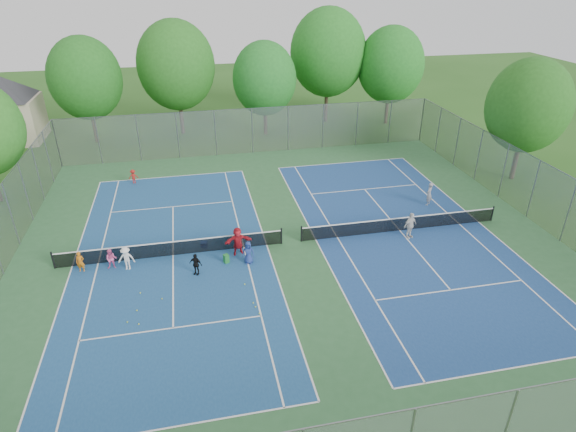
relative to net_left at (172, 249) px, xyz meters
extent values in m
plane|color=#27561B|center=(7.00, 0.00, -0.46)|extent=(120.00, 120.00, 0.00)
cube|color=#2C5E34|center=(7.00, 0.00, -0.45)|extent=(32.00, 32.00, 0.01)
cube|color=navy|center=(0.00, 0.00, -0.44)|extent=(10.97, 23.77, 0.01)
cube|color=navy|center=(14.00, 0.00, -0.44)|extent=(10.97, 23.77, 0.01)
cube|color=black|center=(0.00, 0.00, 0.00)|extent=(12.87, 0.10, 0.91)
cube|color=black|center=(14.00, 0.00, 0.00)|extent=(12.87, 0.10, 0.91)
cube|color=gray|center=(7.00, 16.00, 1.54)|extent=(32.00, 0.10, 4.00)
cube|color=gray|center=(23.00, 0.00, 1.54)|extent=(0.10, 32.00, 4.00)
cube|color=#B7A88C|center=(-15.00, 24.00, 1.54)|extent=(6.00, 5.00, 4.00)
cylinder|color=#443326|center=(-7.00, 22.00, 1.29)|extent=(0.36, 0.36, 3.50)
ellipsoid|color=#1F5E1B|center=(-7.00, 22.00, 5.45)|extent=(6.40, 6.40, 7.36)
cylinder|color=#443326|center=(1.00, 23.00, 1.47)|extent=(0.36, 0.36, 3.85)
ellipsoid|color=#23621C|center=(1.00, 23.00, 6.10)|extent=(7.20, 7.20, 8.28)
cylinder|color=#443326|center=(9.00, 21.00, 1.12)|extent=(0.36, 0.36, 3.15)
ellipsoid|color=#1E6A22|center=(9.00, 21.00, 4.95)|extent=(6.00, 6.00, 6.90)
cylinder|color=#443326|center=(16.00, 24.00, 1.65)|extent=(0.36, 0.36, 4.20)
ellipsoid|color=#216B1F|center=(16.00, 24.00, 6.59)|extent=(7.60, 7.60, 8.74)
cylinder|color=#443326|center=(22.00, 22.00, 1.29)|extent=(0.36, 0.36, 3.50)
ellipsoid|color=#1F6C1F|center=(22.00, 22.00, 5.52)|extent=(6.60, 6.60, 7.59)
cylinder|color=#443326|center=(26.00, 6.00, 1.29)|extent=(0.36, 0.36, 3.50)
ellipsoid|color=#215919|center=(26.00, 6.00, 5.29)|extent=(6.00, 6.00, 6.90)
cube|color=blue|center=(1.82, 0.64, -0.30)|extent=(0.41, 0.41, 0.30)
cube|color=#248433|center=(2.95, -1.39, -0.19)|extent=(0.35, 0.35, 0.52)
imported|color=orange|center=(-4.86, -0.60, 0.15)|extent=(0.47, 0.34, 1.20)
imported|color=#E85A9B|center=(-3.25, -0.64, 0.14)|extent=(0.60, 0.47, 1.20)
imported|color=silver|center=(-2.42, -0.91, 0.24)|extent=(0.95, 0.62, 1.39)
imported|color=black|center=(1.25, -2.19, 0.18)|extent=(0.80, 0.65, 1.27)
imported|color=navy|center=(4.17, -1.68, 0.22)|extent=(0.74, 0.57, 1.36)
imported|color=red|center=(3.72, -0.60, 0.40)|extent=(1.64, 0.69, 1.71)
imported|color=#A01C16|center=(-2.89, 11.17, 0.10)|extent=(0.76, 0.48, 1.12)
imported|color=gray|center=(17.42, 3.06, 0.37)|extent=(0.71, 0.70, 1.65)
imported|color=silver|center=(14.19, -0.90, 0.38)|extent=(1.06, 0.74, 1.68)
sphere|color=#A8CC2F|center=(4.05, -6.24, -0.42)|extent=(0.07, 0.07, 0.07)
sphere|color=#C4F037|center=(1.35, -1.26, -0.42)|extent=(0.07, 0.07, 0.07)
sphere|color=#BCD431|center=(-1.71, -4.78, -0.42)|extent=(0.07, 0.07, 0.07)
sphere|color=yellow|center=(-1.56, -5.83, -0.42)|extent=(0.07, 0.07, 0.07)
sphere|color=#D0D732|center=(3.88, -5.38, -0.42)|extent=(0.07, 0.07, 0.07)
sphere|color=#CEF238|center=(3.67, -3.73, -0.42)|extent=(0.07, 0.07, 0.07)
sphere|color=#D0E134|center=(-1.63, -3.37, -0.42)|extent=(0.07, 0.07, 0.07)
sphere|color=#AED230|center=(-2.10, -5.57, -0.42)|extent=(0.07, 0.07, 0.07)
sphere|color=gold|center=(-0.54, -4.09, -0.42)|extent=(0.07, 0.07, 0.07)
sphere|color=#B6D732|center=(4.14, -1.64, -0.42)|extent=(0.07, 0.07, 0.07)
sphere|color=yellow|center=(3.95, -5.70, -0.42)|extent=(0.07, 0.07, 0.07)
camera|label=1|loc=(1.60, -24.37, 14.45)|focal=30.00mm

